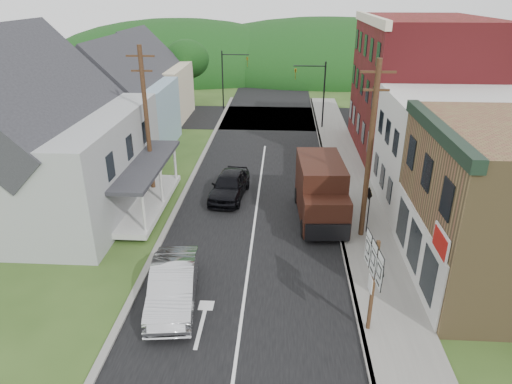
% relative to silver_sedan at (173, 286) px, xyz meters
% --- Properties ---
extents(ground, '(120.00, 120.00, 0.00)m').
position_rel_silver_sedan_xyz_m(ground, '(2.83, 2.46, -0.83)').
color(ground, '#2D4719').
rests_on(ground, ground).
extents(road, '(9.00, 90.00, 0.02)m').
position_rel_silver_sedan_xyz_m(road, '(2.83, 12.46, -0.83)').
color(road, black).
rests_on(road, ground).
extents(cross_road, '(60.00, 9.00, 0.02)m').
position_rel_silver_sedan_xyz_m(cross_road, '(2.83, 29.46, -0.83)').
color(cross_road, black).
rests_on(cross_road, ground).
extents(sidewalk_right, '(2.80, 55.00, 0.15)m').
position_rel_silver_sedan_xyz_m(sidewalk_right, '(8.73, 10.46, -0.76)').
color(sidewalk_right, slate).
rests_on(sidewalk_right, ground).
extents(curb_right, '(0.20, 55.00, 0.15)m').
position_rel_silver_sedan_xyz_m(curb_right, '(7.38, 10.46, -0.76)').
color(curb_right, slate).
rests_on(curb_right, ground).
extents(curb_left, '(0.30, 55.00, 0.12)m').
position_rel_silver_sedan_xyz_m(curb_left, '(-1.82, 10.46, -0.77)').
color(curb_left, slate).
rests_on(curb_left, ground).
extents(storefront_white, '(8.00, 7.00, 6.50)m').
position_rel_silver_sedan_xyz_m(storefront_white, '(14.13, 9.96, 2.42)').
color(storefront_white, silver).
rests_on(storefront_white, ground).
extents(storefront_red, '(8.00, 12.00, 10.00)m').
position_rel_silver_sedan_xyz_m(storefront_red, '(14.13, 19.46, 4.17)').
color(storefront_red, maroon).
rests_on(storefront_red, ground).
extents(house_gray, '(10.20, 12.24, 8.35)m').
position_rel_silver_sedan_xyz_m(house_gray, '(-9.17, 8.46, 3.40)').
color(house_gray, '#95989A').
rests_on(house_gray, ground).
extents(house_blue, '(7.14, 8.16, 7.28)m').
position_rel_silver_sedan_xyz_m(house_blue, '(-8.17, 19.46, 2.86)').
color(house_blue, '#8BACBE').
rests_on(house_blue, ground).
extents(house_cream, '(7.14, 8.16, 7.28)m').
position_rel_silver_sedan_xyz_m(house_cream, '(-8.67, 28.46, 2.86)').
color(house_cream, beige).
rests_on(house_cream, ground).
extents(utility_pole_right, '(1.60, 0.26, 9.00)m').
position_rel_silver_sedan_xyz_m(utility_pole_right, '(8.43, 5.96, 3.82)').
color(utility_pole_right, '#472D19').
rests_on(utility_pole_right, ground).
extents(utility_pole_left, '(1.60, 0.26, 9.00)m').
position_rel_silver_sedan_xyz_m(utility_pole_left, '(-3.67, 10.46, 3.82)').
color(utility_pole_left, '#472D19').
rests_on(utility_pole_left, ground).
extents(traffic_signal_right, '(2.87, 0.20, 6.00)m').
position_rel_silver_sedan_xyz_m(traffic_signal_right, '(7.13, 25.96, 2.93)').
color(traffic_signal_right, black).
rests_on(traffic_signal_right, ground).
extents(traffic_signal_left, '(2.87, 0.20, 6.00)m').
position_rel_silver_sedan_xyz_m(traffic_signal_left, '(-1.47, 32.96, 2.93)').
color(traffic_signal_left, black).
rests_on(traffic_signal_left, ground).
extents(tree_left_b, '(4.80, 4.80, 6.94)m').
position_rel_silver_sedan_xyz_m(tree_left_b, '(-14.17, 14.46, 4.05)').
color(tree_left_b, '#382616').
rests_on(tree_left_b, ground).
extents(tree_left_c, '(5.80, 5.80, 8.41)m').
position_rel_silver_sedan_xyz_m(tree_left_c, '(-16.17, 22.46, 5.11)').
color(tree_left_c, '#382616').
rests_on(tree_left_c, ground).
extents(tree_left_d, '(4.80, 4.80, 6.94)m').
position_rel_silver_sedan_xyz_m(tree_left_d, '(-6.17, 34.46, 4.05)').
color(tree_left_d, '#382616').
rests_on(tree_left_d, ground).
extents(forested_ridge, '(90.00, 30.00, 16.00)m').
position_rel_silver_sedan_xyz_m(forested_ridge, '(2.83, 57.46, -0.83)').
color(forested_ridge, '#10340F').
rests_on(forested_ridge, ground).
extents(silver_sedan, '(2.37, 5.23, 1.66)m').
position_rel_silver_sedan_xyz_m(silver_sedan, '(0.00, 0.00, 0.00)').
color(silver_sedan, '#B4B3B9').
rests_on(silver_sedan, ground).
extents(dark_sedan, '(2.44, 4.93, 1.62)m').
position_rel_silver_sedan_xyz_m(dark_sedan, '(1.08, 10.43, -0.02)').
color(dark_sedan, black).
rests_on(dark_sedan, ground).
extents(delivery_van, '(2.71, 5.95, 3.26)m').
position_rel_silver_sedan_xyz_m(delivery_van, '(6.42, 7.91, 0.82)').
color(delivery_van, black).
rests_on(delivery_van, ground).
extents(route_sign_cluster, '(0.28, 2.15, 3.76)m').
position_rel_silver_sedan_xyz_m(route_sign_cluster, '(7.58, -1.24, 1.76)').
color(route_sign_cluster, '#472D19').
rests_on(route_sign_cluster, sidewalk_right).
extents(warning_sign, '(0.23, 0.67, 2.53)m').
position_rel_silver_sedan_xyz_m(warning_sign, '(8.73, 6.29, 0.94)').
color(warning_sign, black).
rests_on(warning_sign, sidewalk_right).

